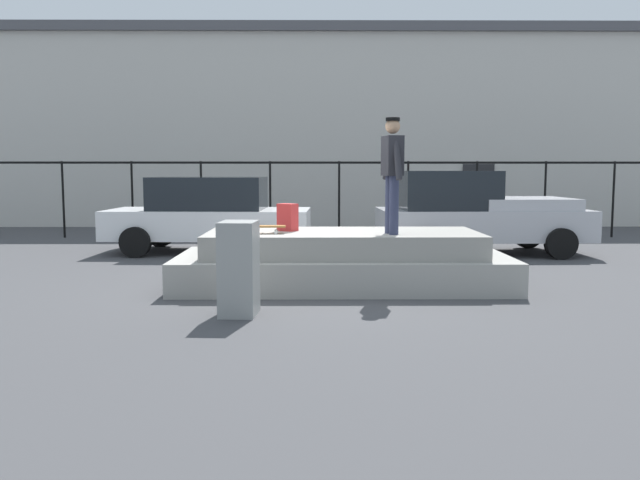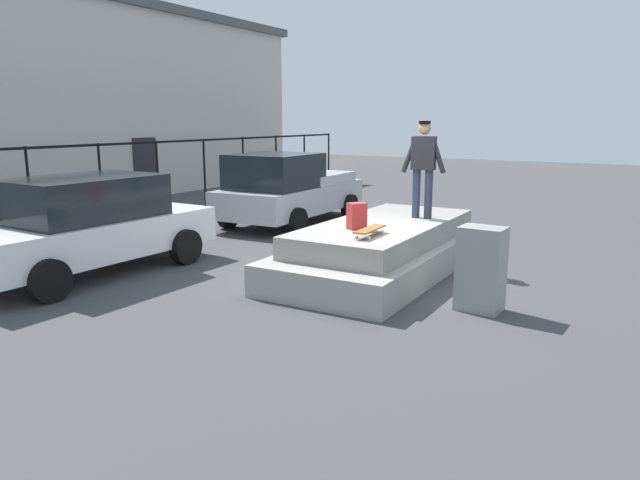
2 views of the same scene
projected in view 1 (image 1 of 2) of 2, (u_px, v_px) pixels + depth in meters
The scene contains 10 objects.
ground_plane at pixel (297, 287), 10.20m from camera, with size 60.00×60.00×0.00m, color #424244.
concrete_ledge at pixel (343, 261), 10.29m from camera, with size 5.12×2.22×0.85m.
skateboarder at pixel (392, 167), 9.75m from camera, with size 0.31×0.80×1.72m.
skateboard at pixel (259, 227), 9.91m from camera, with size 0.81×0.25×0.12m.
backpack at pixel (288, 217), 10.33m from camera, with size 0.28×0.20×0.43m, color red.
car_white_sedan_near at pixel (209, 214), 14.52m from camera, with size 4.45×2.28×1.65m.
car_silver_pickup_mid at pixel (475, 213), 14.23m from camera, with size 4.46×2.26×1.79m.
utility_box at pixel (239, 268), 8.22m from camera, with size 0.44×0.60×1.17m, color gray.
fence_row at pixel (305, 186), 17.64m from camera, with size 24.06×0.06×2.04m.
warehouse_building at pixel (307, 131), 23.88m from camera, with size 27.93×6.56×6.40m.
Camera 1 is at (0.28, -10.07, 1.80)m, focal length 37.05 mm.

